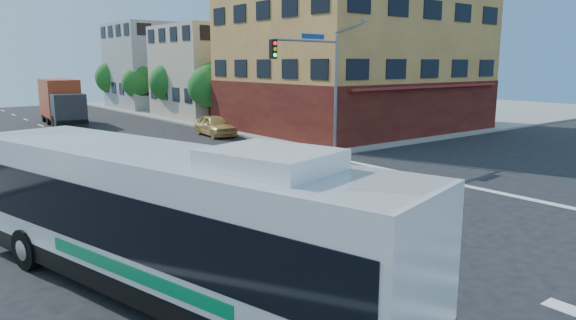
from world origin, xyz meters
TOP-DOWN VIEW (x-y plane):
  - ground at (0.00, 0.00)m, footprint 120.00×120.00m
  - sidewalk_ne at (35.00, 35.00)m, footprint 50.00×50.00m
  - corner_building_ne at (19.99, 18.48)m, footprint 18.10×15.44m
  - building_east_near at (16.98, 33.98)m, footprint 12.06×10.06m
  - building_east_far at (16.98, 47.98)m, footprint 12.06×10.06m
  - signal_mast_ne at (9.08, 10.62)m, footprint 7.91×1.13m
  - signal_mast_sw at (-9.08, -10.64)m, footprint 7.91×1.01m
  - street_tree_a at (11.90, 27.92)m, footprint 3.60×3.60m
  - street_tree_b at (11.90, 35.92)m, footprint 3.80×3.80m
  - street_tree_c at (11.90, 43.92)m, footprint 3.40×3.40m
  - street_tree_d at (11.90, 51.92)m, footprint 4.00×4.00m
  - transit_bus at (-5.67, -1.03)m, footprint 5.89×13.10m
  - box_truck at (1.83, 36.64)m, footprint 3.33×8.98m
  - parked_car at (8.80, 21.77)m, footprint 2.33×4.76m

SIDE VIEW (x-z plane):
  - ground at x=0.00m, z-range 0.00..0.00m
  - sidewalk_ne at x=35.00m, z-range 0.00..0.15m
  - parked_car at x=8.80m, z-range 0.00..1.56m
  - transit_bus at x=-5.67m, z-range -0.04..3.76m
  - box_truck at x=1.83m, z-range -0.06..3.89m
  - street_tree_c at x=11.90m, z-range 0.82..6.11m
  - street_tree_a at x=11.90m, z-range 0.83..6.35m
  - street_tree_b at x=11.90m, z-range 0.85..6.65m
  - street_tree_d at x=11.90m, z-range 0.87..6.90m
  - building_east_near at x=16.98m, z-range 0.01..9.01m
  - signal_mast_ne at x=9.08m, z-range 0.95..9.02m
  - signal_mast_sw at x=-9.08m, z-range 0.95..9.02m
  - building_east_far at x=16.98m, z-range 0.01..10.01m
  - corner_building_ne at x=19.99m, z-range -1.11..12.89m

